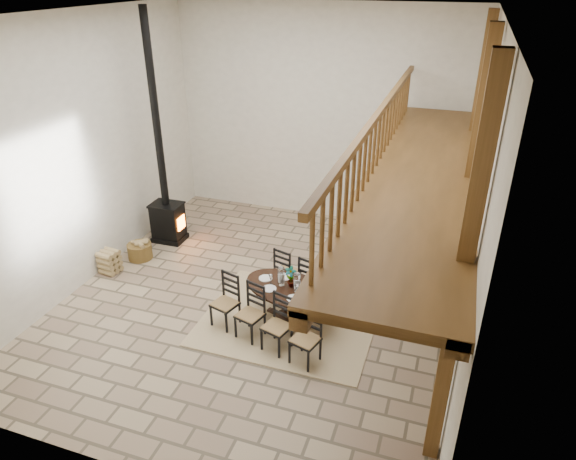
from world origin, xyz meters
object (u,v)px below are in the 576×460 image
(wood_stove, at_px, (165,195))
(log_basket, at_px, (140,250))
(log_stack, at_px, (110,262))
(dining_table, at_px, (286,306))

(wood_stove, relative_size, log_basket, 9.67)
(wood_stove, height_order, log_stack, wood_stove)
(dining_table, relative_size, wood_stove, 0.46)
(dining_table, bearing_deg, wood_stove, 166.26)
(dining_table, bearing_deg, log_basket, 179.62)
(dining_table, height_order, wood_stove, wood_stove)
(wood_stove, xyz_separation_m, log_stack, (-0.42, -1.64, -0.87))
(wood_stove, relative_size, log_stack, 10.09)
(dining_table, relative_size, log_basket, 4.45)
(dining_table, xyz_separation_m, log_basket, (-3.73, 1.13, -0.18))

